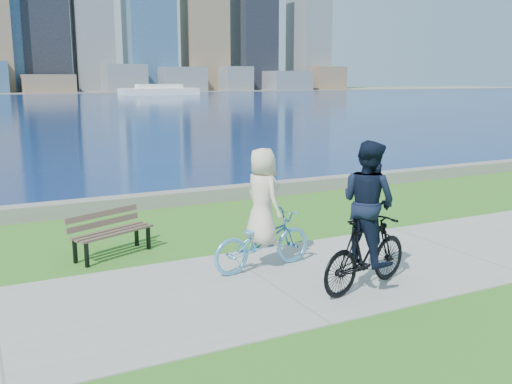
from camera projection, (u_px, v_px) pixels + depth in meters
ground at (269, 284)px, 9.14m from camera, size 320.00×320.00×0.00m
concrete_path at (269, 283)px, 9.14m from camera, size 80.00×3.50×0.02m
seawall at (154, 200)px, 14.52m from camera, size 90.00×0.50×0.35m
bay_water at (1, 104)px, 72.10m from camera, size 320.00×131.00×0.01m
ferry_far at (159, 90)px, 107.11m from camera, size 14.71×4.20×2.00m
park_bench at (109, 229)px, 10.52m from camera, size 1.66×1.13×0.81m
cyclist_woman at (262, 225)px, 9.67m from camera, size 0.86×1.96×2.09m
cyclist_man at (367, 228)px, 8.70m from camera, size 1.01×1.99×2.32m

